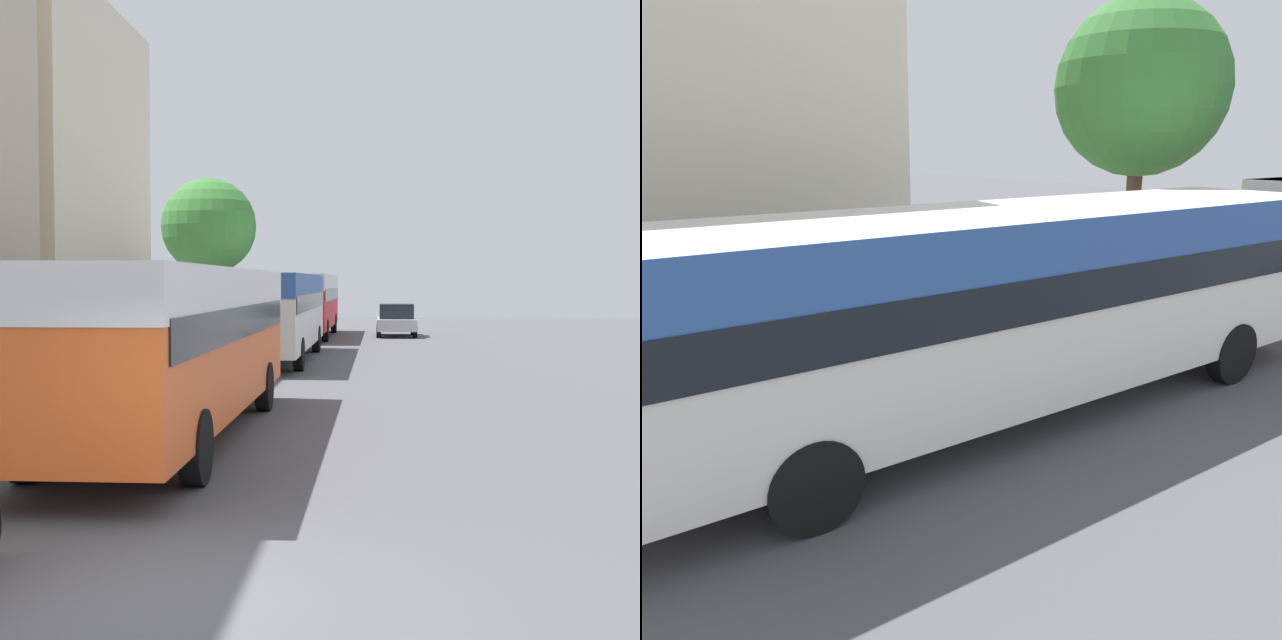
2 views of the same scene
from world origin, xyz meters
TOP-DOWN VIEW (x-y plane):
  - ground_plane at (0.00, 0.00)m, footprint 120.00×120.00m
  - building_far_terrace at (-8.74, 18.93)m, footprint 5.09×9.20m
  - bus_lead at (-1.66, 7.49)m, footprint 2.54×10.94m
  - bus_following at (-1.78, 22.64)m, footprint 2.67×11.49m
  - bus_third_in_line at (-1.77, 35.59)m, footprint 2.59×11.34m
  - car_crossing at (2.59, 36.41)m, footprint 1.93×4.08m
  - street_tree at (-5.21, 29.02)m, footprint 3.91×3.91m

SIDE VIEW (x-z plane):
  - ground_plane at x=0.00m, z-range 0.00..0.00m
  - car_crossing at x=2.59m, z-range 0.02..1.61m
  - bus_lead at x=-1.66m, z-range 0.44..3.32m
  - bus_following at x=-1.78m, z-range 0.45..3.35m
  - bus_third_in_line at x=-1.77m, z-range 0.46..3.46m
  - street_tree at x=-5.21m, z-range 1.55..8.30m
  - building_far_terrace at x=-8.74m, z-range 0.00..10.90m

